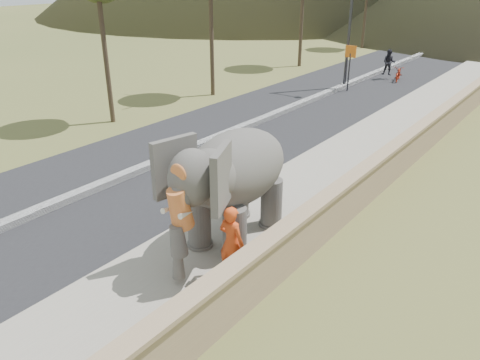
% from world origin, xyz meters
% --- Properties ---
extents(ground, '(160.00, 160.00, 0.00)m').
position_xyz_m(ground, '(0.00, 0.00, 0.00)').
color(ground, olive).
rests_on(ground, ground).
extents(road, '(7.00, 120.00, 0.03)m').
position_xyz_m(road, '(-5.00, 10.00, 0.01)').
color(road, black).
rests_on(road, ground).
extents(median, '(0.35, 120.00, 0.22)m').
position_xyz_m(median, '(-5.00, 10.00, 0.11)').
color(median, black).
rests_on(median, ground).
extents(walkway, '(3.00, 120.00, 0.15)m').
position_xyz_m(walkway, '(0.00, 10.00, 0.07)').
color(walkway, '#9E9687').
rests_on(walkway, ground).
extents(parapet, '(0.30, 120.00, 1.10)m').
position_xyz_m(parapet, '(1.65, 10.00, 0.55)').
color(parapet, tan).
rests_on(parapet, ground).
extents(signboard, '(0.60, 0.08, 2.40)m').
position_xyz_m(signboard, '(-4.50, 18.32, 1.64)').
color(signboard, '#2D2D33').
rests_on(signboard, ground).
extents(elephant_and_man, '(2.39, 3.97, 2.75)m').
position_xyz_m(elephant_and_man, '(0.02, 2.77, 1.51)').
color(elephant_and_man, '#605C57').
rests_on(elephant_and_man, ground).
extents(motorcyclist, '(1.57, 1.78, 1.74)m').
position_xyz_m(motorcyclist, '(-3.53, 22.50, 0.67)').
color(motorcyclist, maroon).
rests_on(motorcyclist, ground).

